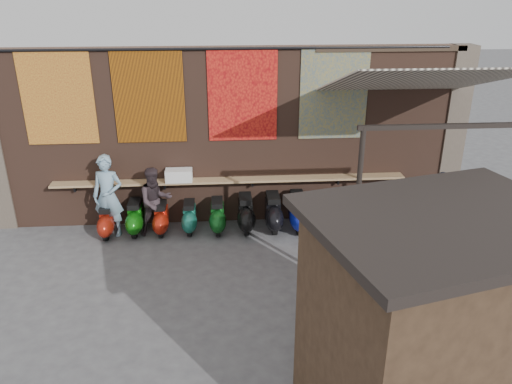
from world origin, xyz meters
TOP-DOWN VIEW (x-y plane):
  - ground at (0.00, 0.00)m, footprint 70.00×70.00m
  - brick_wall at (0.00, 2.70)m, footprint 10.00×0.40m
  - pier_right at (5.20, 2.70)m, footprint 0.50×0.50m
  - eating_counter at (0.00, 2.33)m, footprint 8.00×0.32m
  - shelf_box at (-1.16, 2.30)m, footprint 0.59×0.32m
  - tapestry_redgold at (-3.60, 2.48)m, footprint 1.50×0.02m
  - tapestry_sun at (-1.70, 2.48)m, footprint 1.50×0.02m
  - tapestry_orange at (0.30, 2.48)m, footprint 1.50×0.02m
  - tapestry_multi at (2.30, 2.48)m, footprint 1.50×0.02m
  - hang_rail at (0.00, 2.47)m, footprint 9.50×0.06m
  - scooter_stool_0 at (-2.78, 1.96)m, footprint 0.33×0.73m
  - scooter_stool_1 at (-2.16, 2.04)m, footprint 0.35×0.78m
  - scooter_stool_2 at (-1.59, 2.01)m, footprint 0.33×0.73m
  - scooter_stool_3 at (-0.95, 2.02)m, footprint 0.33×0.72m
  - scooter_stool_4 at (-0.32, 1.98)m, footprint 0.35×0.78m
  - scooter_stool_5 at (0.32, 2.00)m, footprint 0.38×0.84m
  - scooter_stool_6 at (0.95, 1.99)m, footprint 0.39×0.86m
  - scooter_stool_7 at (1.51, 1.95)m, footprint 0.40×0.89m
  - scooter_stool_8 at (2.09, 1.95)m, footprint 0.38×0.84m
  - diner_left at (-2.69, 2.00)m, footprint 0.75×0.57m
  - diner_right at (-1.68, 2.00)m, footprint 0.93×0.85m
  - shopper_navy at (4.27, 0.81)m, footprint 1.07×0.95m
  - shopper_grey at (3.71, -0.19)m, footprint 1.07×0.65m
  - shopper_tan at (3.51, 0.41)m, footprint 0.91×0.97m
  - market_stall at (2.19, -3.63)m, footprint 3.01×2.54m
  - stall_roof at (2.19, -3.63)m, footprint 3.38×2.90m
  - stall_sign at (1.94, -2.65)m, footprint 1.17×0.34m
  - stall_shelf at (1.94, -2.65)m, footprint 2.12×0.63m
  - awning_canvas at (3.50, 0.90)m, footprint 3.20×3.28m
  - awning_ledger at (3.50, 2.49)m, footprint 3.30×0.08m
  - awning_header at (3.50, -0.60)m, footprint 3.00×0.08m
  - awning_post_left at (2.10, -0.60)m, footprint 0.09×0.09m
  - awning_post_right at (4.90, -0.60)m, footprint 0.09×0.09m

SIDE VIEW (x-z plane):
  - ground at x=0.00m, z-range 0.00..0.00m
  - scooter_stool_3 at x=-0.95m, z-range 0.00..0.69m
  - scooter_stool_0 at x=-2.78m, z-range 0.00..0.69m
  - scooter_stool_2 at x=-1.59m, z-range 0.00..0.69m
  - scooter_stool_4 at x=-0.32m, z-range 0.00..0.74m
  - scooter_stool_1 at x=-2.16m, z-range 0.00..0.74m
  - scooter_stool_5 at x=0.32m, z-range 0.00..0.80m
  - scooter_stool_8 at x=2.09m, z-range 0.00..0.80m
  - scooter_stool_6 at x=0.95m, z-range 0.00..0.81m
  - scooter_stool_7 at x=1.51m, z-range 0.00..0.84m
  - diner_right at x=-1.68m, z-range 0.00..1.55m
  - shopper_grey at x=3.71m, z-range 0.00..1.61m
  - shopper_tan at x=3.51m, z-range 0.00..1.66m
  - shopper_navy at x=4.27m, z-range 0.00..1.74m
  - diner_left at x=-2.69m, z-range 0.00..1.86m
  - stall_shelf at x=1.94m, z-range 1.00..1.06m
  - eating_counter at x=0.00m, z-range 1.08..1.12m
  - shelf_box at x=-1.16m, z-range 1.12..1.40m
  - market_stall at x=2.19m, z-range 0.00..2.82m
  - awning_post_left at x=2.10m, z-range 0.00..3.10m
  - awning_post_right at x=4.90m, z-range 0.00..3.10m
  - brick_wall at x=0.00m, z-range 0.00..4.00m
  - pier_right at x=5.20m, z-range 0.00..4.00m
  - stall_sign at x=1.94m, z-range 1.79..2.29m
  - stall_roof at x=2.19m, z-range 2.82..2.94m
  - tapestry_redgold at x=-3.60m, z-range 2.00..4.00m
  - tapestry_sun at x=-1.70m, z-range 2.00..4.00m
  - tapestry_orange at x=0.30m, z-range 2.00..4.00m
  - tapestry_multi at x=2.30m, z-range 2.00..4.00m
  - awning_header at x=3.50m, z-range 3.04..3.12m
  - awning_canvas at x=3.50m, z-range 3.07..4.03m
  - awning_ledger at x=3.50m, z-range 3.89..4.01m
  - hang_rail at x=0.00m, z-range 3.95..4.01m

